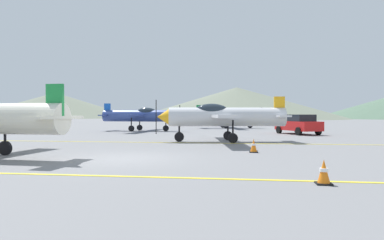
{
  "coord_description": "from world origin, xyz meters",
  "views": [
    {
      "loc": [
        4.29,
        -12.41,
        1.66
      ],
      "look_at": [
        0.7,
        14.0,
        1.2
      ],
      "focal_mm": 32.47,
      "sensor_mm": 36.0,
      "label": 1
    }
  ],
  "objects": [
    {
      "name": "ground_plane",
      "position": [
        0.0,
        0.0,
        0.0
      ],
      "size": [
        400.0,
        400.0,
        0.0
      ],
      "primitive_type": "plane",
      "color": "slate"
    },
    {
      "name": "traffic_cone_side",
      "position": [
        6.27,
        -3.94,
        0.29
      ],
      "size": [
        0.36,
        0.36,
        0.59
      ],
      "color": "black",
      "rests_on": "ground_plane"
    },
    {
      "name": "hill_left",
      "position": [
        -74.38,
        128.21,
        5.45
      ],
      "size": [
        69.47,
        69.47,
        10.9
      ],
      "primitive_type": "cone",
      "color": "slate",
      "rests_on": "ground_plane"
    },
    {
      "name": "airplane_mid",
      "position": [
        3.26,
        8.5,
        1.53
      ],
      "size": [
        7.93,
        9.08,
        2.72
      ],
      "color": "silver",
      "rests_on": "ground_plane"
    },
    {
      "name": "airplane_far",
      "position": [
        -5.26,
        20.47,
        1.53
      ],
      "size": [
        7.89,
        9.07,
        2.72
      ],
      "color": "#33478C",
      "rests_on": "ground_plane"
    },
    {
      "name": "apron_line_near",
      "position": [
        0.0,
        -3.59,
        0.01
      ],
      "size": [
        80.0,
        0.16,
        0.01
      ],
      "primitive_type": "cube",
      "color": "yellow",
      "rests_on": "ground_plane"
    },
    {
      "name": "airplane_back",
      "position": [
        3.07,
        28.53,
        1.53
      ],
      "size": [
        7.95,
        9.06,
        2.72
      ],
      "color": "#33478C",
      "rests_on": "ground_plane"
    },
    {
      "name": "hill_centerleft",
      "position": [
        3.44,
        114.73,
        5.69
      ],
      "size": [
        77.05,
        77.05,
        11.38
      ],
      "primitive_type": "cone",
      "color": "slate",
      "rests_on": "ground_plane"
    },
    {
      "name": "apron_line_far",
      "position": [
        0.0,
        7.26,
        0.01
      ],
      "size": [
        80.0,
        0.16,
        0.01
      ],
      "primitive_type": "cube",
      "color": "yellow",
      "rests_on": "ground_plane"
    },
    {
      "name": "traffic_cone_front",
      "position": [
        4.91,
        2.73,
        0.29
      ],
      "size": [
        0.36,
        0.36,
        0.59
      ],
      "color": "black",
      "rests_on": "ground_plane"
    },
    {
      "name": "car_sedan",
      "position": [
        9.11,
        16.96,
        0.84
      ],
      "size": [
        3.44,
        4.66,
        1.62
      ],
      "color": "red",
      "rests_on": "ground_plane"
    }
  ]
}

